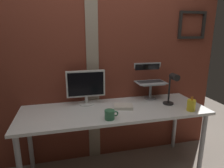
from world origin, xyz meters
TOP-DOWN VIEW (x-y plane):
  - brick_wall_back at (0.00, 0.40)m, footprint 3.04×0.16m
  - desk at (0.10, 0.00)m, footprint 1.98×0.68m
  - monitor at (-0.17, 0.22)m, footprint 0.43×0.18m
  - laptop_stand at (0.61, 0.22)m, footprint 0.28×0.22m
  - laptop at (0.61, 0.29)m, footprint 0.35×0.26m
  - desk_lamp at (0.74, -0.05)m, footprint 0.12×0.20m
  - pen_cup at (0.87, -0.24)m, footprint 0.09×0.09m
  - coffee_mug at (-0.00, -0.24)m, footprint 0.13×0.09m
  - paper_clutter_stack at (0.20, 0.00)m, footprint 0.23×0.18m

SIDE VIEW (x-z plane):
  - desk at x=0.10m, z-range 0.31..1.08m
  - paper_clutter_stack at x=0.20m, z-range 0.77..0.80m
  - coffee_mug at x=0.00m, z-range 0.77..0.86m
  - pen_cup at x=0.87m, z-range 0.75..0.91m
  - laptop_stand at x=0.61m, z-range 0.81..1.01m
  - monitor at x=-0.17m, z-range 0.80..1.18m
  - desk_lamp at x=0.74m, z-range 0.81..1.18m
  - laptop at x=0.61m, z-range 0.92..1.15m
  - brick_wall_back at x=0.00m, z-range 0.00..2.40m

